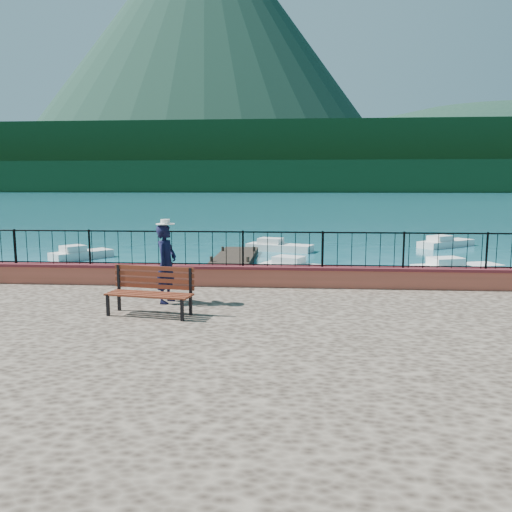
# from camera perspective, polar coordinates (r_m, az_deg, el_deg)

# --- Properties ---
(ground) EXTENTS (2000.00, 2000.00, 0.00)m
(ground) POSITION_cam_1_polar(r_m,az_deg,el_deg) (10.84, -1.83, -13.63)
(ground) COLOR #19596B
(ground) RESTS_ON ground
(parapet) EXTENTS (28.00, 0.46, 0.58)m
(parapet) POSITION_cam_1_polar(r_m,az_deg,el_deg) (13.99, -0.27, -2.30)
(parapet) COLOR #B55241
(parapet) RESTS_ON promenade
(railing) EXTENTS (27.00, 0.05, 0.95)m
(railing) POSITION_cam_1_polar(r_m,az_deg,el_deg) (13.87, -0.27, 0.81)
(railing) COLOR black
(railing) RESTS_ON parapet
(dock) EXTENTS (2.00, 16.00, 0.30)m
(dock) POSITION_cam_1_polar(r_m,az_deg,el_deg) (22.56, -3.69, -1.79)
(dock) COLOR #2D231C
(dock) RESTS_ON ground
(far_forest) EXTENTS (900.00, 60.00, 18.00)m
(far_forest) POSITION_cam_1_polar(r_m,az_deg,el_deg) (310.06, 4.05, 8.97)
(far_forest) COLOR black
(far_forest) RESTS_ON ground
(foothills) EXTENTS (900.00, 120.00, 44.00)m
(foothills) POSITION_cam_1_polar(r_m,az_deg,el_deg) (370.46, 4.11, 10.83)
(foothills) COLOR black
(foothills) RESTS_ON ground
(volcano) EXTENTS (560.00, 560.00, 380.00)m
(volcano) POSITION_cam_1_polar(r_m,az_deg,el_deg) (743.89, -5.74, 22.51)
(volcano) COLOR #142D23
(volcano) RESTS_ON ground
(companion_hill) EXTENTS (448.00, 384.00, 180.00)m
(companion_hill) POSITION_cam_1_polar(r_m,az_deg,el_deg) (610.63, 25.41, 6.92)
(companion_hill) COLOR #142D23
(companion_hill) RESTS_ON ground
(park_bench) EXTENTS (1.96, 0.94, 1.05)m
(park_bench) POSITION_cam_1_polar(r_m,az_deg,el_deg) (11.13, -12.01, -5.08)
(park_bench) COLOR black
(park_bench) RESTS_ON promenade
(person) EXTENTS (0.57, 0.76, 1.89)m
(person) POSITION_cam_1_polar(r_m,az_deg,el_deg) (12.13, -10.21, -0.89)
(person) COLOR black
(person) RESTS_ON promenade
(hat) EXTENTS (0.44, 0.44, 0.12)m
(hat) POSITION_cam_1_polar(r_m,az_deg,el_deg) (12.02, -10.33, 3.86)
(hat) COLOR white
(hat) RESTS_ON person
(boat_0) EXTENTS (3.48, 3.01, 0.80)m
(boat_0) POSITION_cam_1_polar(r_m,az_deg,el_deg) (20.54, -6.62, -2.10)
(boat_0) COLOR silver
(boat_0) RESTS_ON ground
(boat_1) EXTENTS (3.87, 2.74, 0.80)m
(boat_1) POSITION_cam_1_polar(r_m,az_deg,el_deg) (22.78, 5.01, -1.08)
(boat_1) COLOR silver
(boat_1) RESTS_ON ground
(boat_2) EXTENTS (4.27, 2.47, 0.80)m
(boat_2) POSITION_cam_1_polar(r_m,az_deg,el_deg) (24.52, 22.04, -0.99)
(boat_2) COLOR white
(boat_2) RESTS_ON ground
(boat_3) EXTENTS (3.06, 3.32, 0.80)m
(boat_3) POSITION_cam_1_polar(r_m,az_deg,el_deg) (29.10, -19.31, 0.49)
(boat_3) COLOR silver
(boat_3) RESTS_ON ground
(boat_4) EXTENTS (4.25, 2.59, 0.80)m
(boat_4) POSITION_cam_1_polar(r_m,az_deg,el_deg) (30.75, 2.72, 1.32)
(boat_4) COLOR silver
(boat_4) RESTS_ON ground
(boat_5) EXTENTS (4.22, 3.68, 0.80)m
(boat_5) POSITION_cam_1_polar(r_m,az_deg,el_deg) (35.13, 20.91, 1.64)
(boat_5) COLOR silver
(boat_5) RESTS_ON ground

